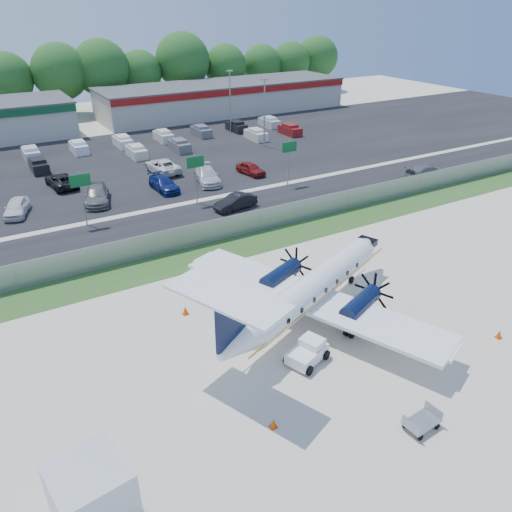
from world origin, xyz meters
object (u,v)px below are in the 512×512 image
baggage_cart_near (280,309)px  service_container (93,502)px  aircraft (311,290)px  pushback_tug (308,352)px  baggage_cart_far (422,422)px

baggage_cart_near → service_container: size_ratio=0.60×
aircraft → baggage_cart_near: 2.61m
pushback_tug → baggage_cart_far: bearing=-75.8°
service_container → pushback_tug: bearing=17.8°
pushback_tug → service_container: size_ratio=0.84×
pushback_tug → baggage_cart_near: (1.09, 4.67, -0.16)m
baggage_cart_near → service_container: 16.67m
aircraft → baggage_cart_far: bearing=-94.3°
aircraft → baggage_cart_far: (-0.77, -10.26, -1.78)m
pushback_tug → baggage_cart_near: pushback_tug is taller
baggage_cart_near → baggage_cart_far: baggage_cart_near is taller
baggage_cart_near → service_container: service_container is taller
aircraft → baggage_cart_far: 10.44m
baggage_cart_near → pushback_tug: bearing=-103.1°
baggage_cart_near → aircraft: bearing=-42.8°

